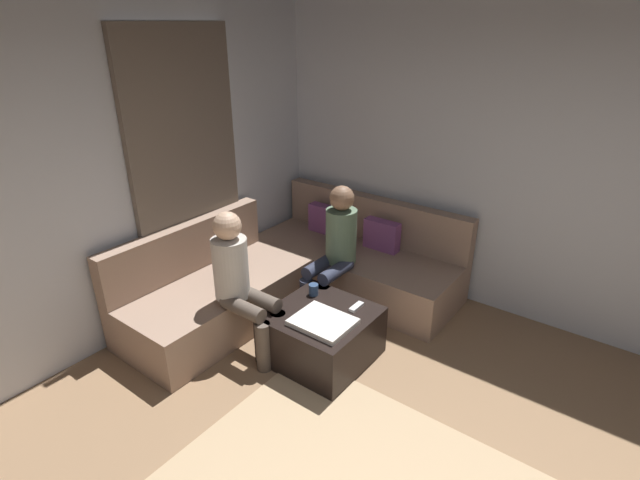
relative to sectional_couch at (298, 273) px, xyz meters
The scene contains 10 objects.
wall_back 2.57m from the sectional_couch, 27.05° to the left, with size 6.00×0.12×2.70m, color silver.
wall_left 2.33m from the sectional_couch, 114.60° to the right, with size 0.12×6.00×2.70m, color silver.
curtain_panel 1.36m from the sectional_couch, 142.74° to the right, with size 0.06×1.10×2.50m, color #726659.
sectional_couch is the anchor object (origin of this frame).
ottoman 0.93m from the sectional_couch, 39.00° to the right, with size 0.76×0.76×0.42m, color black.
folded_blanket 1.09m from the sectional_couch, 40.61° to the right, with size 0.44×0.36×0.04m, color white.
coffee_mug 0.67m from the sectional_couch, 38.87° to the right, with size 0.08×0.08×0.10m, color #334C72.
game_remote 0.98m from the sectional_couch, 21.97° to the right, with size 0.05×0.15×0.02m, color white.
person_on_couch_back 0.54m from the sectional_couch, ahead, with size 0.30×0.60×1.20m.
person_on_couch_side 0.97m from the sectional_couch, 80.52° to the right, with size 0.60×0.30×1.20m.
Camera 1 is at (0.54, -1.25, 2.50)m, focal length 26.96 mm.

